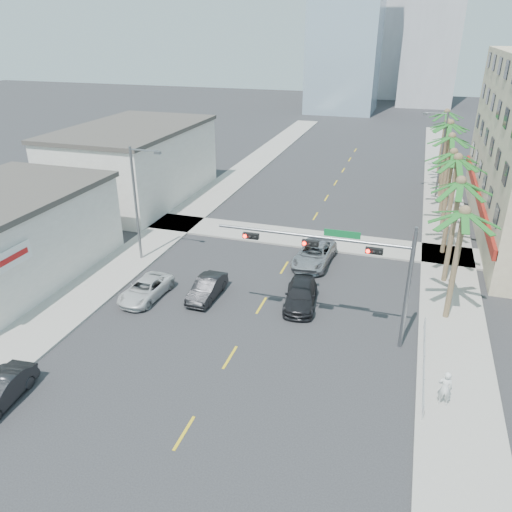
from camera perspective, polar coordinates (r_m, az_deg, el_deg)
The scene contains 23 objects.
ground at distance 25.65m, azimuth -6.24°, elevation -16.49°, with size 260.00×260.00×0.00m, color #262628.
sidewalk_right at distance 41.19m, azimuth 21.09°, elevation -1.05°, with size 4.00×120.00×0.15m, color gray.
sidewalk_left at distance 45.80m, azimuth -10.14°, elevation 2.87°, with size 4.00×120.00×0.15m, color gray.
sidewalk_cross at distance 43.67m, azimuth 5.25°, elevation 2.06°, with size 80.00×4.00×0.15m, color gray.
building_left_far at distance 54.92m, azimuth -13.67°, elevation 10.10°, with size 11.00×18.00×7.20m, color beige.
tower_far_center at distance 142.96m, azimuth 14.54°, elevation 25.72°, with size 16.00×16.00×42.00m, color #ADADB2.
traffic_signal_mast at distance 28.11m, azimuth 10.76°, elevation -0.49°, with size 11.12×0.54×7.20m.
palm_tree_0 at distance 31.19m, azimuth 22.74°, elevation 4.54°, with size 4.80×4.80×7.80m.
palm_tree_1 at distance 36.05m, azimuth 22.37°, elevation 7.75°, with size 4.80×4.80×8.16m.
palm_tree_2 at distance 40.99m, azimuth 22.08°, elevation 10.19°, with size 4.80×4.80×8.52m.
palm_tree_3 at distance 46.20m, azimuth 21.65°, elevation 10.85°, with size 4.80×4.80×7.80m.
palm_tree_4 at distance 51.22m, azimuth 21.49°, elevation 12.50°, with size 4.80×4.80×8.16m.
palm_tree_5 at distance 56.27m, azimuth 21.35°, elevation 13.85°, with size 4.80×4.80×8.52m.
palm_tree_6 at distance 61.51m, azimuth 21.09°, elevation 14.04°, with size 4.80×4.80×7.80m.
palm_tree_7 at distance 66.59m, azimuth 21.00°, elevation 15.07°, with size 4.80×4.80×8.16m.
streetlight_left at distance 38.75m, azimuth -13.38°, elevation 6.36°, with size 2.55×0.25×9.00m.
streetlight_right at distance 56.75m, azimuth 20.31°, elevation 11.26°, with size 2.55×0.25×9.00m.
guardrail at distance 28.55m, azimuth 18.67°, elevation -11.28°, with size 0.08×8.08×1.00m.
car_parked_far at distance 34.68m, azimuth -12.50°, elevation -3.73°, with size 2.15×4.67×1.30m, color silver.
car_lane_left at distance 34.08m, azimuth -5.62°, elevation -3.66°, with size 1.47×4.22×1.39m, color black.
car_lane_center at distance 38.90m, azimuth 6.66°, elevation 0.18°, with size 2.59×5.61×1.56m, color #ABABB0.
car_lane_right at distance 33.20m, azimuth 5.14°, elevation -4.44°, with size 1.99×4.89×1.42m, color black.
pedestrian at distance 26.33m, azimuth 20.80°, elevation -13.93°, with size 0.68×0.45×1.87m, color white.
Camera 1 is at (8.35, -17.44, 16.85)m, focal length 35.00 mm.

